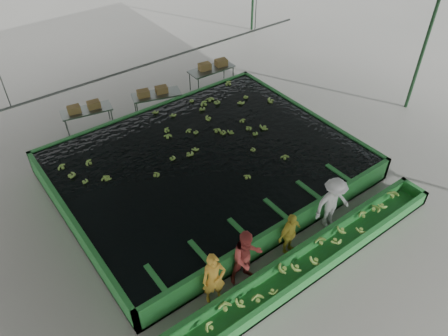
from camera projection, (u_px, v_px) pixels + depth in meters
ground at (233, 198)px, 14.88m from camera, size 80.00×80.00×0.00m
shed_roof at (235, 63)px, 11.66m from camera, size 20.00×22.00×0.04m
shed_posts at (234, 139)px, 13.27m from camera, size 20.00×22.00×5.00m
flotation_tank at (207, 165)px, 15.51m from camera, size 10.00×8.00×0.90m
tank_water at (207, 157)px, 15.25m from camera, size 9.70×7.70×0.00m
sorting_trough at (310, 261)px, 12.52m from camera, size 10.00×1.00×0.50m
cableway_rail at (151, 63)px, 16.01m from camera, size 0.08×0.08×14.00m
rail_hanger_left at (1, 79)px, 13.07m from camera, size 0.04×0.04×2.00m
rail_hanger_right at (256, 7)px, 17.66m from camera, size 0.04×0.04×2.00m
worker_a at (214, 279)px, 11.32m from camera, size 0.74×0.61×1.74m
worker_b at (247, 257)px, 11.79m from camera, size 1.04×0.89×1.86m
worker_c at (290, 234)px, 12.63m from camera, size 0.94×0.46×1.54m
worker_d at (333, 204)px, 13.33m from camera, size 1.34×0.92×1.90m
packing_table_left at (89, 119)px, 17.76m from camera, size 2.11×1.19×0.91m
packing_table_mid at (157, 103)px, 18.67m from camera, size 2.18×1.39×0.92m
packing_table_right at (212, 78)px, 20.34m from camera, size 2.17×0.93×0.97m
box_stack_left at (85, 110)px, 17.46m from camera, size 1.32×0.55×0.28m
box_stack_mid at (153, 94)px, 18.34m from camera, size 1.33×0.65×0.28m
box_stack_right at (213, 67)px, 20.09m from camera, size 1.43×0.58×0.30m
floating_bananas at (194, 146)px, 15.74m from camera, size 8.19×5.59×0.11m
trough_bananas at (310, 258)px, 12.42m from camera, size 9.22×0.61×0.12m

